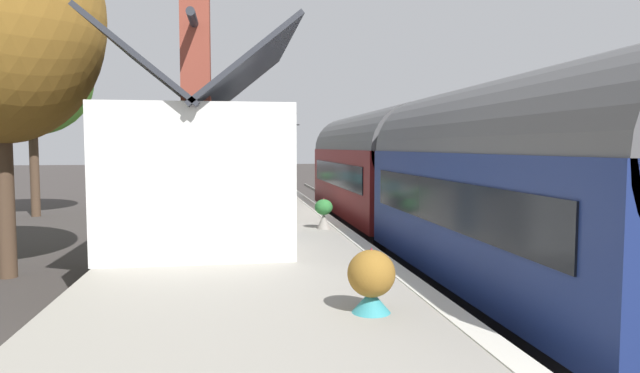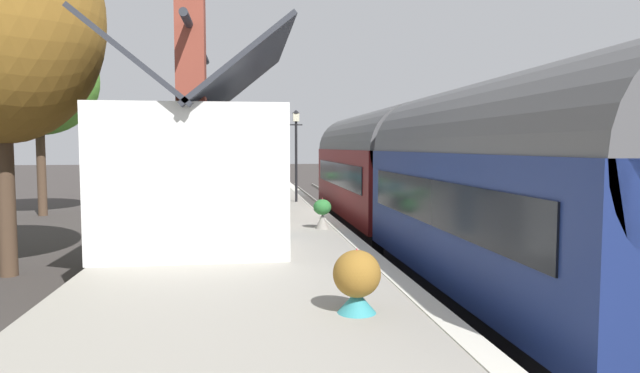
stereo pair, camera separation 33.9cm
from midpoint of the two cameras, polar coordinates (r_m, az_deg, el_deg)
The scene contains 20 objects.
ground_plane at distance 18.61m, azimuth 4.31°, elevation -5.44°, with size 160.00×160.00×0.00m, color #383330.
platform at distance 18.14m, azimuth -7.47°, elevation -4.24°, with size 32.00×5.55×0.93m, color gray.
platform_edge_coping at distance 18.27m, azimuth 0.70°, elevation -2.65°, with size 32.00×0.36×0.02m, color beige.
rail_near at distance 19.00m, azimuth 9.11°, elevation -5.07°, with size 52.00×0.08×0.14m, color gray.
rail_far at distance 18.64m, azimuth 4.85°, elevation -5.22°, with size 52.00×0.08×0.14m, color gray.
train at distance 15.15m, azimuth 10.50°, elevation 0.74°, with size 19.80×2.73×4.32m.
station_building at distance 12.81m, azimuth -11.67°, elevation 1.71°, with size 5.70×4.01×5.54m.
bench_mid_platform at distance 24.47m, azimuth -5.81°, elevation 0.16°, with size 1.40×0.44×0.88m.
bench_platform_end at distance 19.90m, azimuth -5.18°, elevation -0.75°, with size 1.41×0.46×0.88m.
bench_by_lamp at distance 28.87m, azimuth -6.17°, elevation 0.77°, with size 1.40×0.44×0.88m.
bench_near_building at distance 26.41m, azimuth -5.92°, elevation 0.46°, with size 1.41×0.46×0.88m.
planter_under_sign at distance 25.09m, azimuth -7.09°, elevation 0.05°, with size 0.38×0.38×0.76m.
planter_bench_left at distance 7.30m, azimuth 5.20°, elevation -9.73°, with size 0.63×0.63×0.87m.
planter_edge_far at distance 18.51m, azimuth -3.71°, elevation -1.64°, with size 1.09×0.32×0.64m.
planter_corner_building at distance 29.55m, azimuth -4.10°, elevation 0.84°, with size 0.55×0.55×0.87m.
planter_by_door at distance 18.10m, azimuth -5.73°, elevation -1.32°, with size 0.46×0.46×0.80m.
planter_edge_near at distance 14.52m, azimuth 0.91°, elevation -2.71°, with size 0.48×0.48×0.84m.
lamp_post_platform at distance 21.60m, azimuth -2.05°, elevation 5.10°, with size 0.32×0.50×3.61m.
station_sign_board at distance 22.82m, azimuth -2.93°, elevation 1.68°, with size 0.96×0.06×1.57m.
tree_far_left at distance 27.60m, azimuth -26.96°, elevation 9.87°, with size 5.07×5.14×8.54m.
Camera 2 is at (-17.97, 3.66, 3.11)m, focal length 30.76 mm.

